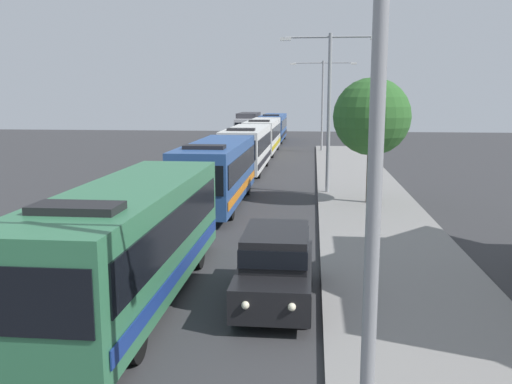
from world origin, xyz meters
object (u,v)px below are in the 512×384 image
(bus_second_in_line, at_px, (217,171))
(streetlamp_far, at_px, (323,96))
(white_suv, at_px, (276,264))
(box_truck_oncoming, at_px, (248,125))
(bus_fourth_in_line, at_px, (263,135))
(bus_lead, at_px, (131,238))
(bus_middle, at_px, (247,147))
(bus_rear, at_px, (273,127))
(streetlamp_near, at_px, (378,83))
(roadside_tree, at_px, (372,117))
(streetlamp_mid, at_px, (329,97))

(bus_second_in_line, xyz_separation_m, streetlamp_far, (5.40, 26.05, 3.53))
(white_suv, xyz_separation_m, box_truck_oncoming, (-7.00, 53.51, 0.68))
(box_truck_oncoming, bearing_deg, streetlamp_far, -59.64)
(bus_fourth_in_line, distance_m, white_suv, 37.38)
(bus_fourth_in_line, bearing_deg, bus_lead, -90.00)
(bus_second_in_line, bearing_deg, streetlamp_far, 78.29)
(bus_middle, distance_m, bus_rear, 25.57)
(bus_lead, distance_m, streetlamp_far, 39.51)
(bus_middle, xyz_separation_m, streetlamp_far, (5.40, 13.92, 3.53))
(bus_second_in_line, bearing_deg, bus_lead, -90.00)
(box_truck_oncoming, bearing_deg, bus_rear, -44.14)
(bus_middle, relative_size, streetlamp_near, 1.20)
(roadside_tree, bearing_deg, streetlamp_mid, 124.73)
(bus_fourth_in_line, distance_m, streetlamp_mid, 22.08)
(streetlamp_near, xyz_separation_m, roadside_tree, (1.95, 19.77, -1.18))
(bus_second_in_line, height_order, box_truck_oncoming, bus_second_in_line)
(box_truck_oncoming, relative_size, roadside_tree, 1.37)
(bus_second_in_line, distance_m, bus_middle, 12.13)
(box_truck_oncoming, xyz_separation_m, roadside_tree, (10.65, -40.26, 2.57))
(bus_lead, bearing_deg, box_truck_oncoming, 93.51)
(bus_middle, relative_size, white_suv, 2.27)
(bus_lead, bearing_deg, roadside_tree, 61.55)
(bus_fourth_in_line, bearing_deg, streetlamp_near, -82.96)
(bus_lead, xyz_separation_m, streetlamp_far, (5.40, 38.98, 3.53))
(bus_second_in_line, xyz_separation_m, streetlamp_mid, (5.40, 3.47, 3.49))
(white_suv, distance_m, streetlamp_mid, 16.68)
(bus_rear, bearing_deg, bus_lead, -90.00)
(bus_rear, height_order, white_suv, bus_rear)
(bus_rear, bearing_deg, streetlamp_far, -65.14)
(roadside_tree, bearing_deg, white_suv, -105.42)
(bus_second_in_line, height_order, streetlamp_far, streetlamp_far)
(streetlamp_mid, xyz_separation_m, streetlamp_far, (0.00, 22.59, 0.03))
(bus_lead, height_order, streetlamp_mid, streetlamp_mid)
(bus_fourth_in_line, distance_m, bus_rear, 13.11)
(bus_middle, distance_m, streetlamp_far, 15.34)
(box_truck_oncoming, relative_size, streetlamp_near, 0.95)
(bus_second_in_line, xyz_separation_m, bus_rear, (0.00, 37.70, 0.00))
(streetlamp_near, relative_size, roadside_tree, 1.45)
(white_suv, bearing_deg, streetlamp_mid, 83.96)
(bus_rear, relative_size, streetlamp_far, 1.38)
(streetlamp_mid, bearing_deg, bus_middle, 121.91)
(bus_middle, bearing_deg, streetlamp_near, -80.20)
(bus_lead, bearing_deg, bus_second_in_line, 90.00)
(bus_fourth_in_line, height_order, box_truck_oncoming, bus_fourth_in_line)
(bus_fourth_in_line, bearing_deg, streetlamp_mid, -75.66)
(bus_second_in_line, distance_m, streetlamp_near, 20.22)
(bus_middle, bearing_deg, bus_fourth_in_line, 90.00)
(bus_rear, height_order, streetlamp_near, streetlamp_near)
(bus_lead, height_order, streetlamp_far, streetlamp_far)
(bus_fourth_in_line, bearing_deg, roadside_tree, -72.93)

